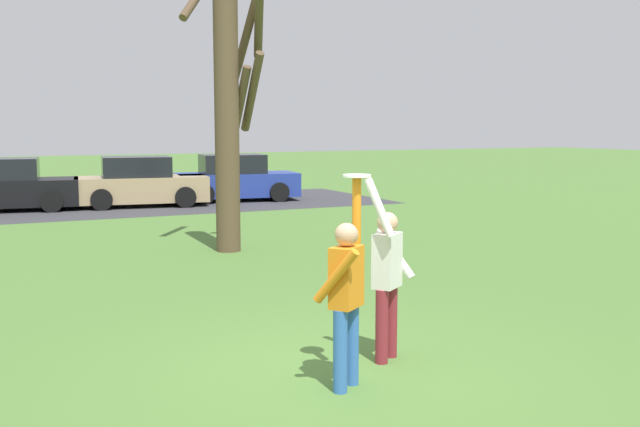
# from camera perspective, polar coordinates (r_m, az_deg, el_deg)

# --- Properties ---
(ground_plane) EXTENTS (120.00, 120.00, 0.00)m
(ground_plane) POSITION_cam_1_polar(r_m,az_deg,el_deg) (8.06, 1.14, -11.96)
(ground_plane) COLOR #4C7533
(person_catcher) EXTENTS (0.57, 0.54, 2.08)m
(person_catcher) POSITION_cam_1_polar(r_m,az_deg,el_deg) (7.31, 2.02, -5.92)
(person_catcher) COLOR #3366B7
(person_catcher) RESTS_ON ground_plane
(person_defender) EXTENTS (0.65, 0.64, 2.05)m
(person_defender) POSITION_cam_1_polar(r_m,az_deg,el_deg) (8.22, 5.14, -4.54)
(person_defender) COLOR maroon
(person_defender) RESTS_ON ground_plane
(frisbee_disc) EXTENTS (0.28, 0.28, 0.02)m
(frisbee_disc) POSITION_cam_1_polar(r_m,az_deg,el_deg) (7.35, 2.83, 2.90)
(frisbee_disc) COLOR white
(frisbee_disc) RESTS_ON person_catcher
(parked_car_black) EXTENTS (4.31, 2.46, 1.59)m
(parked_car_black) POSITION_cam_1_polar(r_m,az_deg,el_deg) (24.53, -22.84, 1.89)
(parked_car_black) COLOR black
(parked_car_black) RESTS_ON ground_plane
(parked_car_tan) EXTENTS (4.31, 2.46, 1.59)m
(parked_car_tan) POSITION_cam_1_polar(r_m,az_deg,el_deg) (24.59, -13.56, 2.24)
(parked_car_tan) COLOR tan
(parked_car_tan) RESTS_ON ground_plane
(parked_car_blue) EXTENTS (4.31, 2.46, 1.59)m
(parked_car_blue) POSITION_cam_1_polar(r_m,az_deg,el_deg) (25.83, -6.46, 2.60)
(parked_car_blue) COLOR #233893
(parked_car_blue) RESTS_ON ground_plane
(parking_strip) EXTENTS (20.35, 6.40, 0.01)m
(parking_strip) POSITION_cam_1_polar(r_m,az_deg,el_deg) (24.54, -18.27, 0.38)
(parking_strip) COLOR #38383D
(parking_strip) RESTS_ON ground_plane
(bare_tree_tall) EXTENTS (1.90, 1.88, 5.84)m
(bare_tree_tall) POSITION_cam_1_polar(r_m,az_deg,el_deg) (15.38, -6.94, 7.85)
(bare_tree_tall) COLOR brown
(bare_tree_tall) RESTS_ON ground_plane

